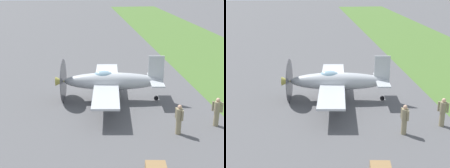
# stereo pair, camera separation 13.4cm
# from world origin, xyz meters

# --- Properties ---
(ground_plane) EXTENTS (160.00, 160.00, 0.00)m
(ground_plane) POSITION_xyz_m (0.00, 0.00, 0.00)
(ground_plane) COLOR #515154
(airplane_lead) EXTENTS (9.39, 7.44, 3.33)m
(airplane_lead) POSITION_xyz_m (-2.06, -0.14, 1.39)
(airplane_lead) COLOR #B2B7BC
(airplane_lead) RESTS_ON ground
(ground_crew_chief) EXTENTS (0.39, 0.55, 1.73)m
(ground_crew_chief) POSITION_xyz_m (-6.72, -5.87, 0.91)
(ground_crew_chief) COLOR #847A5B
(ground_crew_chief) RESTS_ON ground
(ground_crew_mechanic) EXTENTS (0.58, 0.38, 1.73)m
(ground_crew_mechanic) POSITION_xyz_m (-7.46, -3.38, 0.91)
(ground_crew_mechanic) COLOR #847A5B
(ground_crew_mechanic) RESTS_ON ground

